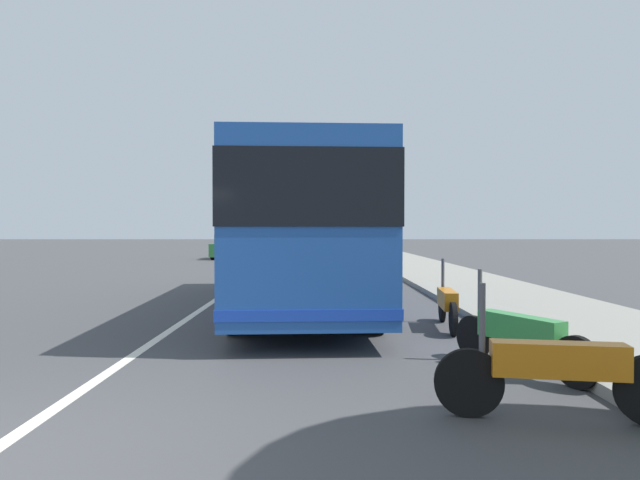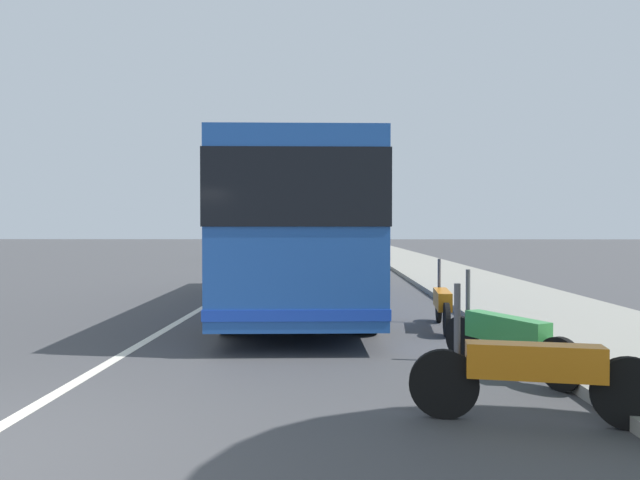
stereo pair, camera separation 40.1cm
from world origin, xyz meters
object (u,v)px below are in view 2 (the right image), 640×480
at_px(coach_bus, 301,225).
at_px(motorcycle_by_tree, 505,336).
at_px(car_far_distant, 323,248).
at_px(motorcycle_nearest_curb, 533,372).
at_px(motorcycle_mid_row, 442,304).
at_px(car_behind_bus, 242,247).

relative_size(coach_bus, motorcycle_by_tree, 5.31).
distance_m(motorcycle_by_tree, car_far_distant, 24.47).
relative_size(motorcycle_nearest_curb, motorcycle_mid_row, 1.10).
height_order(motorcycle_mid_row, car_behind_bus, car_behind_bus).
distance_m(motorcycle_nearest_curb, car_behind_bus, 30.63).
bearing_deg(car_far_distant, motorcycle_mid_row, -168.75).
bearing_deg(motorcycle_mid_row, car_behind_bus, 23.09).
bearing_deg(motorcycle_by_tree, coach_bus, -1.60).
bearing_deg(motorcycle_by_tree, car_behind_bus, -11.61).
relative_size(coach_bus, motorcycle_mid_row, 5.22).
bearing_deg(car_behind_bus, motorcycle_by_tree, 19.82).
distance_m(coach_bus, motorcycle_nearest_curb, 8.25).
xyz_separation_m(motorcycle_mid_row, car_behind_bus, (24.78, 7.79, 0.28)).
bearing_deg(motorcycle_by_tree, car_far_distant, -21.13).
distance_m(coach_bus, motorcycle_by_tree, 6.75).
xyz_separation_m(coach_bus, motorcycle_by_tree, (-5.93, -2.88, -1.43)).
bearing_deg(coach_bus, car_behind_bus, 10.27).
relative_size(motorcycle_mid_row, car_far_distant, 0.44).
xyz_separation_m(coach_bus, car_behind_bus, (21.95, 5.07, -1.16)).
xyz_separation_m(coach_bus, car_far_distant, (18.38, -0.16, -1.13)).
height_order(motorcycle_by_tree, car_behind_bus, car_behind_bus).
height_order(motorcycle_nearest_curb, motorcycle_by_tree, motorcycle_nearest_curb).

